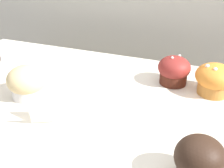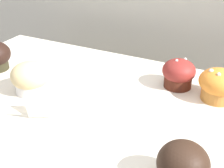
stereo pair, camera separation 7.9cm
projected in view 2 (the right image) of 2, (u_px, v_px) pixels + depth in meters
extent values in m
cube|color=beige|center=(161.00, 35.00, 1.28)|extent=(3.20, 0.10, 1.80)
cylinder|color=#4E2014|center=(178.00, 79.00, 0.86)|extent=(0.08, 0.08, 0.05)
ellipsoid|color=maroon|center=(179.00, 71.00, 0.85)|extent=(0.09, 0.09, 0.06)
sphere|color=white|center=(185.00, 59.00, 0.86)|extent=(0.01, 0.01, 0.01)
sphere|color=white|center=(177.00, 61.00, 0.83)|extent=(0.01, 0.01, 0.01)
ellipsoid|color=black|center=(183.00, 163.00, 0.53)|extent=(0.09, 0.09, 0.08)
cylinder|color=#C77E37|center=(218.00, 90.00, 0.80)|extent=(0.08, 0.08, 0.05)
ellipsoid|color=orange|center=(219.00, 82.00, 0.79)|extent=(0.10, 0.10, 0.06)
sphere|color=white|center=(219.00, 75.00, 0.76)|extent=(0.01, 0.01, 0.01)
sphere|color=white|center=(211.00, 71.00, 0.78)|extent=(0.01, 0.01, 0.01)
cylinder|color=white|center=(31.00, 83.00, 0.84)|extent=(0.09, 0.09, 0.05)
ellipsoid|color=#D6BA81|center=(30.00, 75.00, 0.83)|extent=(0.10, 0.10, 0.07)
cube|color=white|center=(39.00, 104.00, 0.73)|extent=(0.05, 0.04, 0.06)
cube|color=silver|center=(37.00, 109.00, 0.71)|extent=(0.05, 0.04, 0.06)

